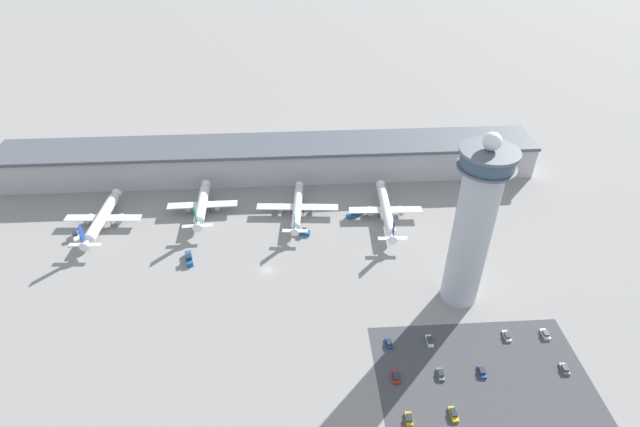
{
  "coord_description": "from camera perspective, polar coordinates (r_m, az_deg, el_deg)",
  "views": [
    {
      "loc": [
        11.26,
        -142.07,
        127.32
      ],
      "look_at": [
        21.09,
        17.97,
        12.56
      ],
      "focal_mm": 28.0,
      "sensor_mm": 36.0,
      "label": 1
    }
  ],
  "objects": [
    {
      "name": "ground_plane",
      "position": [
        191.1,
        -6.03,
        -6.43
      ],
      "size": [
        1000.0,
        1000.0,
        0.0
      ],
      "primitive_type": "plane",
      "color": "gray"
    },
    {
      "name": "terminal_building",
      "position": [
        243.34,
        -5.75,
        6.18
      ],
      "size": [
        254.06,
        25.0,
        16.83
      ],
      "color": "#B2B2B7",
      "rests_on": "ground"
    },
    {
      "name": "control_tower",
      "position": [
        166.58,
        17.14,
        -1.24
      ],
      "size": [
        17.54,
        17.54,
        64.2
      ],
      "color": "#ADB2BC",
      "rests_on": "ground"
    },
    {
      "name": "parking_lot_surface",
      "position": [
        165.9,
        17.95,
        -17.02
      ],
      "size": [
        64.0,
        40.0,
        0.01
      ],
      "primitive_type": "cube",
      "color": "#424247",
      "rests_on": "ground"
    },
    {
      "name": "airplane_gate_alpha",
      "position": [
        228.19,
        -23.65,
        -0.46
      ],
      "size": [
        32.0,
        38.96,
        13.58
      ],
      "color": "white",
      "rests_on": "ground"
    },
    {
      "name": "airplane_gate_bravo",
      "position": [
        222.18,
        -13.33,
        1.0
      ],
      "size": [
        30.22,
        33.99,
        14.06
      ],
      "color": "white",
      "rests_on": "ground"
    },
    {
      "name": "airplane_gate_charlie",
      "position": [
        216.01,
        -2.61,
        0.74
      ],
      "size": [
        35.68,
        36.85,
        11.88
      ],
      "color": "white",
      "rests_on": "ground"
    },
    {
      "name": "airplane_gate_delta",
      "position": [
        215.46,
        7.55,
        0.39
      ],
      "size": [
        31.65,
        42.11,
        13.1
      ],
      "color": "white",
      "rests_on": "ground"
    },
    {
      "name": "service_truck_catering",
      "position": [
        199.89,
        -14.74,
        -4.99
      ],
      "size": [
        4.4,
        8.45,
        3.15
      ],
      "color": "black",
      "rests_on": "ground"
    },
    {
      "name": "service_truck_fuel",
      "position": [
        217.57,
        4.06,
        -0.04
      ],
      "size": [
        8.24,
        6.08,
        2.53
      ],
      "color": "black",
      "rests_on": "ground"
    },
    {
      "name": "service_truck_baggage",
      "position": [
        227.03,
        -26.11,
        -2.38
      ],
      "size": [
        5.12,
        7.39,
        3.14
      ],
      "color": "black",
      "rests_on": "ground"
    },
    {
      "name": "service_truck_water",
      "position": [
        206.59,
        -1.95,
        -2.16
      ],
      "size": [
        6.46,
        3.84,
        2.61
      ],
      "color": "black",
      "rests_on": "ground"
    },
    {
      "name": "car_navy_sedan",
      "position": [
        175.56,
        26.17,
        -15.63
      ],
      "size": [
        1.97,
        4.18,
        1.4
      ],
      "color": "black",
      "rests_on": "ground"
    },
    {
      "name": "car_grey_coupe",
      "position": [
        182.83,
        24.35,
        -12.45
      ],
      "size": [
        1.94,
        4.27,
        1.56
      ],
      "color": "black",
      "rests_on": "ground"
    },
    {
      "name": "car_white_wagon",
      "position": [
        151.47,
        10.13,
        -22.08
      ],
      "size": [
        1.95,
        4.16,
        1.54
      ],
      "color": "black",
      "rests_on": "ground"
    },
    {
      "name": "car_green_van",
      "position": [
        161.9,
        13.61,
        -17.41
      ],
      "size": [
        1.89,
        4.37,
        1.41
      ],
      "color": "black",
      "rests_on": "ground"
    },
    {
      "name": "car_red_hatchback",
      "position": [
        166.53,
        7.9,
        -14.45
      ],
      "size": [
        1.92,
        4.31,
        1.45
      ],
      "color": "black",
      "rests_on": "ground"
    },
    {
      "name": "car_yellow_taxi",
      "position": [
        154.83,
        15.01,
        -21.24
      ],
      "size": [
        1.96,
        4.75,
        1.48
      ],
      "color": "black",
      "rests_on": "ground"
    },
    {
      "name": "car_silver_sedan",
      "position": [
        169.37,
        12.42,
        -14.03
      ],
      "size": [
        1.88,
        4.8,
        1.36
      ],
      "color": "black",
      "rests_on": "ground"
    },
    {
      "name": "car_maroon_suv",
      "position": [
        177.71,
        20.56,
        -12.96
      ],
      "size": [
        1.75,
        4.48,
        1.38
      ],
      "color": "black",
      "rests_on": "ground"
    },
    {
      "name": "car_blue_compact",
      "position": [
        158.79,
        8.68,
        -17.99
      ],
      "size": [
        2.07,
        4.63,
        1.39
      ],
      "color": "black",
      "rests_on": "ground"
    },
    {
      "name": "car_black_suv",
      "position": [
        165.73,
        18.03,
        -16.8
      ],
      "size": [
        2.06,
        4.52,
        1.43
      ],
      "color": "black",
      "rests_on": "ground"
    }
  ]
}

